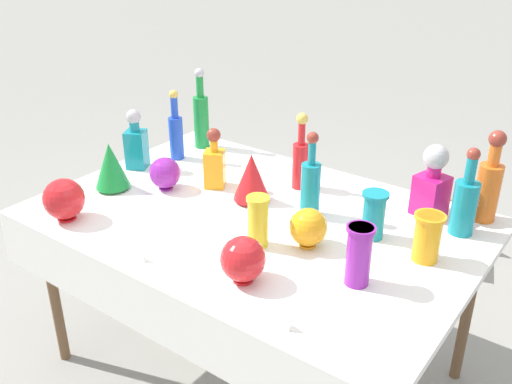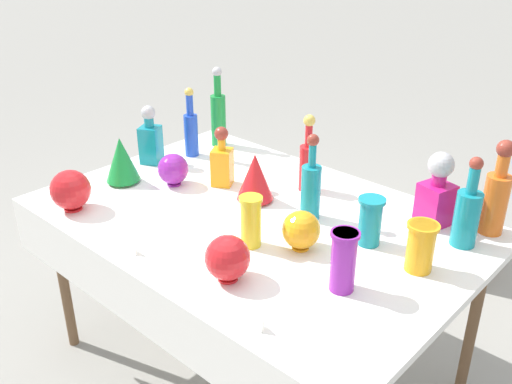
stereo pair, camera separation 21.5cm
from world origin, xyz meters
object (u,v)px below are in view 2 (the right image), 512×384
at_px(tall_bottle_1, 311,187).
at_px(tall_bottle_4, 191,129).
at_px(square_decanter_0, 222,161).
at_px(cardboard_box_behind_right, 394,248).
at_px(square_decanter_2, 437,191).
at_px(slender_vase_2, 370,220).
at_px(tall_bottle_5, 307,161).
at_px(round_bowl_3, 70,190).
at_px(slender_vase_1, 251,220).
at_px(cardboard_box_behind_left, 444,243).
at_px(round_bowl_0, 301,230).
at_px(slender_vase_0, 421,245).
at_px(slender_vase_3, 344,259).
at_px(tall_bottle_0, 496,195).
at_px(round_bowl_1, 228,258).
at_px(tall_bottle_3, 218,115).
at_px(fluted_vase_0, 121,159).
at_px(fluted_vase_1, 255,177).
at_px(square_decanter_1, 150,138).
at_px(tall_bottle_2, 467,213).
at_px(round_bowl_2, 173,169).

height_order(tall_bottle_1, tall_bottle_4, tall_bottle_1).
bearing_deg(square_decanter_0, cardboard_box_behind_right, 71.92).
relative_size(square_decanter_2, slender_vase_2, 1.63).
relative_size(tall_bottle_5, round_bowl_3, 2.01).
xyz_separation_m(tall_bottle_1, slender_vase_1, (-0.03, -0.30, -0.03)).
height_order(tall_bottle_4, cardboard_box_behind_left, tall_bottle_4).
bearing_deg(round_bowl_0, round_bowl_3, -155.96).
xyz_separation_m(slender_vase_0, slender_vase_1, (-0.50, -0.26, 0.01)).
bearing_deg(slender_vase_3, cardboard_box_behind_right, 110.81).
bearing_deg(cardboard_box_behind_left, square_decanter_2, -71.53).
bearing_deg(tall_bottle_0, round_bowl_1, -119.56).
bearing_deg(tall_bottle_3, fluted_vase_0, -88.21).
relative_size(square_decanter_0, slender_vase_0, 1.55).
height_order(square_decanter_2, cardboard_box_behind_left, square_decanter_2).
bearing_deg(round_bowl_1, tall_bottle_4, 144.41).
distance_m(tall_bottle_1, tall_bottle_5, 0.25).
xyz_separation_m(tall_bottle_4, square_decanter_0, (0.35, -0.13, -0.02)).
bearing_deg(square_decanter_2, slender_vase_3, -91.01).
bearing_deg(square_decanter_2, cardboard_box_behind_left, 108.47).
bearing_deg(fluted_vase_1, tall_bottle_3, 148.77).
bearing_deg(square_decanter_1, tall_bottle_1, 4.37).
relative_size(tall_bottle_0, round_bowl_0, 2.52).
height_order(slender_vase_0, round_bowl_0, slender_vase_0).
xyz_separation_m(tall_bottle_4, slender_vase_1, (0.78, -0.42, -0.03)).
bearing_deg(round_bowl_3, tall_bottle_1, 38.36).
bearing_deg(fluted_vase_1, fluted_vase_0, -154.75).
height_order(fluted_vase_1, round_bowl_3, fluted_vase_1).
relative_size(round_bowl_3, cardboard_box_behind_left, 0.32).
relative_size(round_bowl_1, round_bowl_3, 0.93).
bearing_deg(tall_bottle_2, fluted_vase_1, -162.45).
relative_size(tall_bottle_4, fluted_vase_0, 1.63).
bearing_deg(tall_bottle_4, slender_vase_1, -28.26).
bearing_deg(fluted_vase_1, round_bowl_1, -56.16).
height_order(slender_vase_0, fluted_vase_0, fluted_vase_0).
bearing_deg(tall_bottle_0, fluted_vase_0, -154.17).
distance_m(tall_bottle_0, cardboard_box_behind_right, 1.21).
distance_m(square_decanter_0, round_bowl_2, 0.21).
bearing_deg(round_bowl_3, tall_bottle_2, 32.23).
bearing_deg(fluted_vase_0, tall_bottle_1, 20.09).
bearing_deg(cardboard_box_behind_right, slender_vase_2, -68.06).
bearing_deg(tall_bottle_5, round_bowl_1, -71.91).
distance_m(tall_bottle_0, round_bowl_1, 0.99).
xyz_separation_m(square_decanter_2, fluted_vase_0, (-1.16, -0.57, -0.03)).
distance_m(tall_bottle_2, slender_vase_3, 0.53).
bearing_deg(square_decanter_2, tall_bottle_5, -170.54).
xyz_separation_m(round_bowl_1, cardboard_box_behind_right, (-0.19, 1.49, -0.72)).
distance_m(square_decanter_0, fluted_vase_0, 0.43).
relative_size(tall_bottle_5, round_bowl_2, 2.36).
bearing_deg(round_bowl_0, square_decanter_2, 62.18).
distance_m(round_bowl_1, cardboard_box_behind_right, 1.66).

